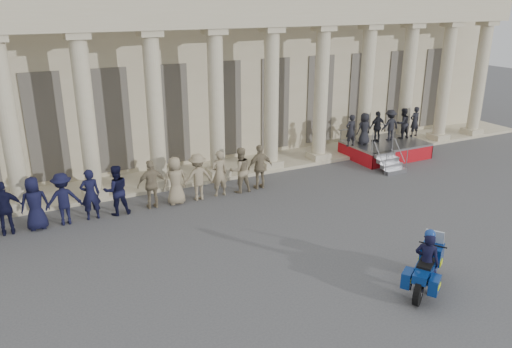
% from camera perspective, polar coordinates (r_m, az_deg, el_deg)
% --- Properties ---
extents(ground, '(90.00, 90.00, 0.00)m').
position_cam_1_polar(ground, '(14.73, 3.25, -10.73)').
color(ground, '#444447').
rests_on(ground, ground).
extents(building, '(40.00, 12.50, 9.00)m').
position_cam_1_polar(building, '(26.67, -13.03, 12.76)').
color(building, '#B8AB8A').
rests_on(building, ground).
extents(officer_rank, '(16.56, 0.70, 1.85)m').
position_cam_1_polar(officer_rank, '(18.28, -21.81, -2.76)').
color(officer_rank, black).
rests_on(officer_rank, ground).
extents(reviewing_stand, '(4.56, 3.69, 2.28)m').
position_cam_1_polar(reviewing_stand, '(25.21, 14.60, 4.62)').
color(reviewing_stand, gray).
rests_on(reviewing_stand, ground).
extents(motorcycle, '(1.99, 1.56, 1.46)m').
position_cam_1_polar(motorcycle, '(14.19, 18.91, -10.17)').
color(motorcycle, black).
rests_on(motorcycle, ground).
extents(rider, '(0.69, 0.76, 1.82)m').
position_cam_1_polar(rider, '(13.95, 18.93, -9.43)').
color(rider, black).
rests_on(rider, ground).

